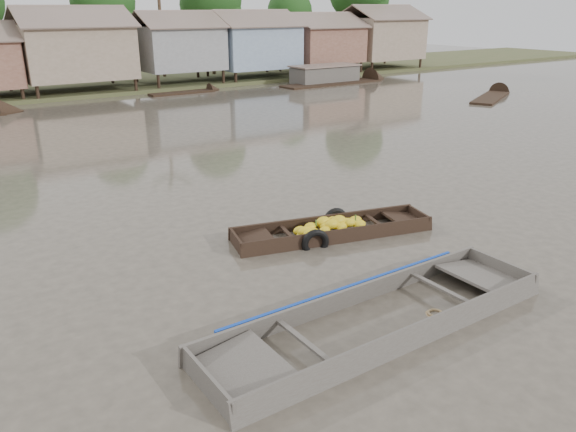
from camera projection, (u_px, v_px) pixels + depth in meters
ground at (335, 270)px, 12.04m from camera, size 120.00×120.00×0.00m
riverbank at (72, 42)px, 37.25m from camera, size 120.00×12.47×10.22m
banana_boat at (330, 231)px, 13.80m from camera, size 5.15×2.39×0.71m
viewer_boat at (379, 323)px, 9.91m from camera, size 6.85×1.82×0.55m
distant_boats at (257, 89)px, 37.03m from camera, size 46.70×16.20×1.38m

